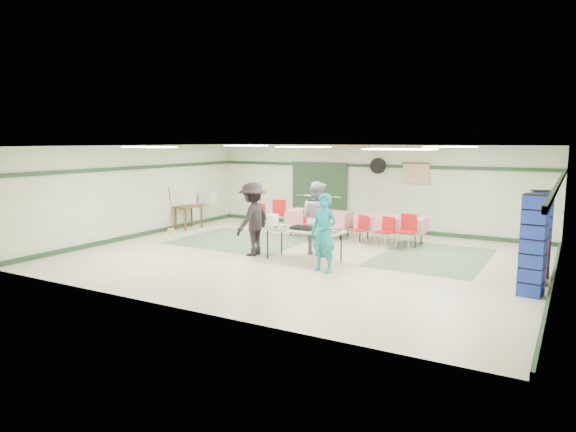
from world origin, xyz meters
The scene contains 42 objects.
floor centered at (0.00, 0.00, 0.00)m, with size 11.00×11.00×0.00m, color beige.
ceiling centered at (0.00, 0.00, 2.70)m, with size 11.00×11.00×0.00m, color white.
wall_back centered at (0.00, 4.50, 1.35)m, with size 11.00×11.00×0.00m, color beige.
wall_front centered at (0.00, -4.50, 1.35)m, with size 11.00×11.00×0.00m, color beige.
wall_left centered at (-5.50, 0.00, 1.35)m, with size 9.00×9.00×0.00m, color beige.
wall_right centered at (5.50, 0.00, 1.35)m, with size 9.00×9.00×0.00m, color beige.
trim_back centered at (0.00, 4.47, 2.05)m, with size 11.00×0.06×0.10m, color #1F3A23.
baseboard_back centered at (0.00, 4.47, 0.06)m, with size 11.00×0.06×0.12m, color #1F3A23.
trim_left centered at (-5.47, 0.00, 2.05)m, with size 9.00×0.06×0.10m, color #1F3A23.
baseboard_left centered at (-5.47, 0.00, 0.06)m, with size 9.00×0.06×0.12m, color #1F3A23.
trim_right centered at (5.47, 0.00, 2.05)m, with size 9.00×0.06×0.10m, color #1F3A23.
baseboard_right centered at (5.47, 0.00, 0.06)m, with size 9.00×0.06×0.12m, color #1F3A23.
green_patch_a centered at (-2.50, 1.00, 0.00)m, with size 3.50×3.00×0.01m, color slate.
green_patch_b centered at (2.80, 1.50, 0.00)m, with size 2.50×3.50×0.01m, color slate.
double_door_left centered at (-2.20, 4.44, 1.05)m, with size 0.90×0.06×2.10m, color gray.
double_door_right centered at (-1.25, 4.44, 1.05)m, with size 0.90×0.06×2.10m, color gray.
door_frame centered at (-1.73, 4.42, 1.05)m, with size 2.00×0.03×2.15m, color #1F3A23.
wall_fan centered at (0.30, 4.44, 2.05)m, with size 0.50×0.50×0.10m, color black.
scroll_banner centered at (1.50, 4.44, 1.85)m, with size 0.80×0.02×0.60m, color tan.
serving_table centered at (0.24, -0.38, 0.72)m, with size 1.95×0.87×0.76m.
sheet_tray_right centered at (0.86, -0.48, 0.77)m, with size 0.57×0.43×0.02m, color silver.
sheet_tray_mid centered at (0.14, -0.27, 0.77)m, with size 0.59×0.45×0.02m, color silver.
sheet_tray_left centered at (-0.36, -0.54, 0.77)m, with size 0.55×0.42×0.02m, color silver.
baking_pan centered at (0.22, -0.40, 0.80)m, with size 0.51×0.32×0.08m, color black.
foam_box_stack centered at (-0.62, -0.39, 0.91)m, with size 0.22×0.20×0.30m, color white.
volunteer_teal centered at (1.08, -1.06, 0.86)m, with size 0.63×0.41×1.72m, color teal.
volunteer_grey centered at (0.17, 0.45, 0.92)m, with size 0.89×0.69×1.83m, color gray.
volunteer_dark centered at (-1.17, -0.43, 0.91)m, with size 1.18×0.68×1.82m, color black.
dining_table_a centered at (1.34, 2.69, 0.57)m, with size 1.87×0.84×0.77m.
dining_table_b centered at (-0.86, 2.69, 0.57)m, with size 1.92×0.91×0.77m.
chair_a centered at (1.40, 2.12, 0.50)m, with size 0.48×0.48×0.82m.
chair_b centered at (0.69, 2.11, 0.49)m, with size 0.49×0.49×0.80m.
chair_c centered at (1.96, 2.13, 0.57)m, with size 0.48×0.48×0.93m.
chair_d centered at (-0.89, 2.12, 0.52)m, with size 0.53×0.53×0.85m.
chair_loose_a centered at (-2.55, 3.18, 0.58)m, with size 0.58×0.58×0.94m.
chair_loose_b centered at (-3.16, 2.96, 0.49)m, with size 0.49×0.49×0.80m.
crate_stack_blue_a centered at (5.15, 0.83, 0.91)m, with size 0.40×0.40×1.81m, color navy.
crate_stack_red centered at (5.15, 0.17, 0.49)m, with size 0.38×0.38×0.99m, color #A21F10.
crate_stack_blue_b centered at (5.15, -0.74, 0.94)m, with size 0.41×0.41×1.88m, color navy.
printer_table centered at (-5.15, 1.81, 0.64)m, with size 0.64×0.92×0.74m.
office_printer centered at (-5.15, 2.82, 0.93)m, with size 0.46×0.40×0.37m, color beige.
broom centered at (-5.23, 1.10, 0.73)m, with size 0.03×0.03×1.41m, color brown.
Camera 1 is at (5.78, -10.90, 2.83)m, focal length 32.00 mm.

